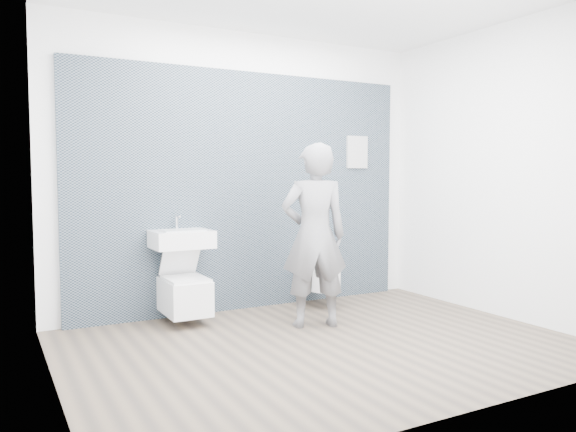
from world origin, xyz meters
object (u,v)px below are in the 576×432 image
visitor (314,235)px  washbasin (182,239)px  toilet_square (185,294)px  toilet_rounded (320,275)px

visitor → washbasin: bearing=-18.3°
washbasin → visitor: visitor is taller
washbasin → visitor: (1.00, -0.71, 0.04)m
toilet_square → toilet_rounded: (1.46, -0.00, 0.05)m
toilet_square → visitor: bearing=-33.0°
washbasin → toilet_rounded: bearing=-2.7°
toilet_square → visitor: (1.00, -0.65, 0.55)m
toilet_square → toilet_rounded: toilet_square is taller
washbasin → toilet_rounded: washbasin is taller
toilet_rounded → visitor: bearing=-125.7°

